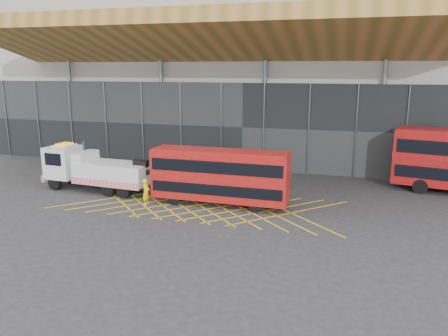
% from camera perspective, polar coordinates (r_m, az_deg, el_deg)
% --- Properties ---
extents(ground_plane, '(120.00, 120.00, 0.00)m').
position_cam_1_polar(ground_plane, '(31.12, -6.10, -4.57)').
color(ground_plane, '#28282B').
extents(road_markings, '(19.96, 7.16, 0.01)m').
position_cam_1_polar(road_markings, '(30.58, -3.30, -4.82)').
color(road_markings, gold).
rests_on(road_markings, ground_plane).
extents(construction_building, '(55.00, 23.97, 18.00)m').
position_cam_1_polar(construction_building, '(46.83, 4.42, 12.48)').
color(construction_building, '#989893').
rests_on(construction_building, ground_plane).
extents(recovery_truck, '(10.44, 3.26, 3.62)m').
position_cam_1_polar(recovery_truck, '(35.19, -16.62, -0.17)').
color(recovery_truck, black).
rests_on(recovery_truck, ground_plane).
extents(bus_towed, '(9.60, 2.47, 3.88)m').
position_cam_1_polar(bus_towed, '(30.01, -0.58, -0.88)').
color(bus_towed, '#9E0F0C').
rests_on(bus_towed, ground_plane).
extents(worker, '(0.48, 0.68, 1.80)m').
position_cam_1_polar(worker, '(30.92, -10.15, -3.08)').
color(worker, yellow).
rests_on(worker, ground_plane).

